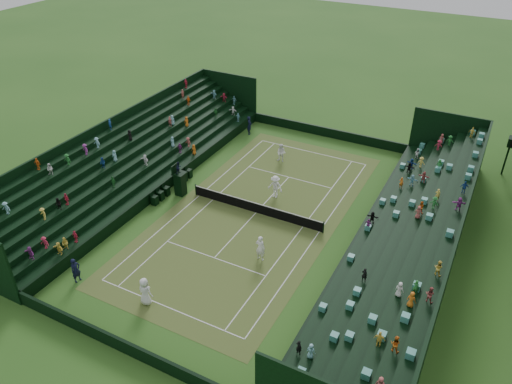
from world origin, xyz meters
TOP-DOWN VIEW (x-y plane):
  - ground at (0.00, 0.00)m, footprint 160.00×160.00m
  - court_surface at (0.00, 0.00)m, footprint 12.97×26.77m
  - perimeter_wall_north at (0.00, 15.88)m, footprint 17.17×0.20m
  - perimeter_wall_south at (0.00, -15.88)m, footprint 17.17×0.20m
  - perimeter_wall_east at (8.48, 0.00)m, footprint 0.20×31.77m
  - perimeter_wall_west at (-8.48, 0.00)m, footprint 0.20×31.77m
  - north_grandstand at (12.66, 0.00)m, footprint 6.60×32.00m
  - south_grandstand at (-12.66, 0.00)m, footprint 6.60×32.00m
  - tennis_net at (0.00, 0.00)m, footprint 11.67×0.10m
  - umpire_chair at (-7.01, -0.49)m, footprint 1.00×1.00m
  - courtside_chairs at (-8.03, -0.28)m, footprint 0.52×5.49m
  - player_near_west at (-1.48, -12.18)m, footprint 0.99×0.65m
  - player_near_east at (2.96, -4.98)m, footprint 0.76×0.53m
  - player_far_west at (-1.90, 8.77)m, footprint 0.90×0.71m
  - player_far_east at (0.32, 2.87)m, footprint 1.34×0.80m
  - line_judge_north at (-7.45, 12.70)m, footprint 0.71×0.85m
  - line_judge_south at (-6.87, -12.67)m, footprint 0.52×0.72m

SIDE VIEW (x-z plane):
  - ground at x=0.00m, z-range 0.00..0.00m
  - court_surface at x=0.00m, z-range 0.00..0.01m
  - courtside_chairs at x=-8.03m, z-range -0.14..1.00m
  - perimeter_wall_north at x=0.00m, z-range 0.00..1.00m
  - perimeter_wall_south at x=0.00m, z-range 0.00..1.00m
  - perimeter_wall_east at x=8.48m, z-range 0.00..1.00m
  - perimeter_wall_west at x=-8.48m, z-range 0.00..1.00m
  - tennis_net at x=0.00m, z-range 0.00..1.06m
  - player_far_west at x=-1.90m, z-range 0.00..1.81m
  - line_judge_south at x=-6.87m, z-range 0.00..1.84m
  - line_judge_north at x=-7.45m, z-range 0.00..1.98m
  - player_near_west at x=-1.48m, z-range 0.00..2.00m
  - player_near_east at x=2.96m, z-range 0.00..2.02m
  - player_far_east at x=0.32m, z-range 0.00..2.03m
  - umpire_chair at x=-7.01m, z-range -0.23..2.91m
  - north_grandstand at x=12.66m, z-range -0.90..4.00m
  - south_grandstand at x=-12.66m, z-range -0.90..4.00m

